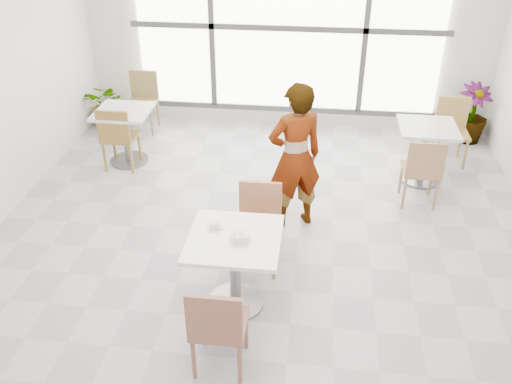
# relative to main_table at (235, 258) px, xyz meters

# --- Properties ---
(floor) EXTENTS (7.00, 7.00, 0.00)m
(floor) POSITION_rel_main_table_xyz_m (0.14, 0.66, -0.52)
(floor) COLOR #9E9EA5
(floor) RESTS_ON ground
(wall_back) EXTENTS (6.00, 0.00, 6.00)m
(wall_back) POSITION_rel_main_table_xyz_m (0.14, 4.16, 0.98)
(wall_back) COLOR silver
(wall_back) RESTS_ON ground
(window) EXTENTS (4.60, 0.07, 2.52)m
(window) POSITION_rel_main_table_xyz_m (0.14, 4.09, 0.98)
(window) COLOR white
(window) RESTS_ON ground
(main_table) EXTENTS (0.80, 0.80, 0.75)m
(main_table) POSITION_rel_main_table_xyz_m (0.00, 0.00, 0.00)
(main_table) COLOR white
(main_table) RESTS_ON ground
(chair_near) EXTENTS (0.42, 0.42, 0.87)m
(chair_near) POSITION_rel_main_table_xyz_m (-0.01, -0.79, -0.02)
(chair_near) COLOR #8A5645
(chair_near) RESTS_ON ground
(chair_far) EXTENTS (0.42, 0.42, 0.87)m
(chair_far) POSITION_rel_main_table_xyz_m (0.14, 0.66, -0.02)
(chair_far) COLOR #A46746
(chair_far) RESTS_ON ground
(oatmeal_bowl) EXTENTS (0.21, 0.21, 0.09)m
(oatmeal_bowl) POSITION_rel_main_table_xyz_m (0.06, -0.04, 0.27)
(oatmeal_bowl) COLOR silver
(oatmeal_bowl) RESTS_ON main_table
(coffee_cup) EXTENTS (0.16, 0.13, 0.07)m
(coffee_cup) POSITION_rel_main_table_xyz_m (-0.19, 0.11, 0.26)
(coffee_cup) COLOR silver
(coffee_cup) RESTS_ON main_table
(person) EXTENTS (0.71, 0.61, 1.66)m
(person) POSITION_rel_main_table_xyz_m (0.43, 1.40, 0.31)
(person) COLOR black
(person) RESTS_ON ground
(bg_table_left) EXTENTS (0.70, 0.70, 0.75)m
(bg_table_left) POSITION_rel_main_table_xyz_m (-1.88, 2.62, -0.04)
(bg_table_left) COLOR silver
(bg_table_left) RESTS_ON ground
(bg_table_right) EXTENTS (0.70, 0.70, 0.75)m
(bg_table_right) POSITION_rel_main_table_xyz_m (2.00, 2.58, -0.04)
(bg_table_right) COLOR silver
(bg_table_right) RESTS_ON ground
(bg_chair_left_near) EXTENTS (0.42, 0.42, 0.87)m
(bg_chair_left_near) POSITION_rel_main_table_xyz_m (-1.91, 2.40, -0.02)
(bg_chair_left_near) COLOR olive
(bg_chair_left_near) RESTS_ON ground
(bg_chair_left_far) EXTENTS (0.42, 0.42, 0.87)m
(bg_chair_left_far) POSITION_rel_main_table_xyz_m (-1.98, 3.74, -0.02)
(bg_chair_left_far) COLOR olive
(bg_chair_left_far) RESTS_ON ground
(bg_chair_right_near) EXTENTS (0.42, 0.42, 0.87)m
(bg_chair_right_near) POSITION_rel_main_table_xyz_m (1.88, 1.94, -0.02)
(bg_chair_right_near) COLOR #9B734D
(bg_chair_right_near) RESTS_ON ground
(bg_chair_right_far) EXTENTS (0.42, 0.42, 0.87)m
(bg_chair_right_far) POSITION_rel_main_table_xyz_m (2.43, 3.20, -0.02)
(bg_chair_right_far) COLOR #A58245
(bg_chair_right_far) RESTS_ON ground
(plant_left) EXTENTS (0.71, 0.64, 0.70)m
(plant_left) POSITION_rel_main_table_xyz_m (-2.56, 3.72, -0.17)
(plant_left) COLOR #528642
(plant_left) RESTS_ON ground
(plant_right) EXTENTS (0.57, 0.57, 0.86)m
(plant_right) POSITION_rel_main_table_xyz_m (2.84, 3.86, -0.09)
(plant_right) COLOR #44803D
(plant_right) RESTS_ON ground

